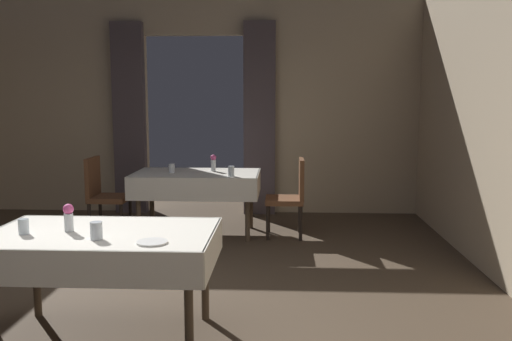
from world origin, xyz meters
The scene contains 13 objects.
ground centered at (0.00, 0.00, 0.00)m, with size 10.08×10.08×0.00m, color #4C3D2D.
wall_back centered at (0.00, 4.18, 1.52)m, with size 6.40×0.27×3.00m.
dining_table_mid centered at (0.04, 0.02, 0.67)m, with size 1.51×0.92×0.75m.
dining_table_far centered at (0.22, 2.87, 0.66)m, with size 1.50×0.88×0.75m.
chair_far_right centered at (1.35, 2.81, 0.52)m, with size 0.44×0.44×0.93m.
chair_far_left centered at (-0.91, 2.82, 0.52)m, with size 0.44×0.44×0.93m.
flower_vase_mid centered at (-0.18, 0.01, 0.85)m, with size 0.07×0.07×0.19m.
glass_mid_b centered at (0.07, -0.18, 0.81)m, with size 0.08×0.08×0.11m, color silver.
plate_mid_c centered at (0.44, -0.25, 0.76)m, with size 0.19×0.19×0.01m, color white.
glass_mid_d centered at (-0.45, -0.08, 0.80)m, with size 0.07×0.07×0.10m, color silver.
flower_vase_far centered at (0.41, 2.99, 0.86)m, with size 0.07×0.07×0.20m.
glass_far_b centered at (-0.07, 2.83, 0.81)m, with size 0.07×0.07×0.11m, color silver.
glass_far_c centered at (0.66, 2.58, 0.81)m, with size 0.07×0.07×0.12m, color silver.
Camera 1 is at (1.24, -3.41, 1.64)m, focal length 37.52 mm.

